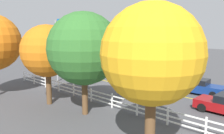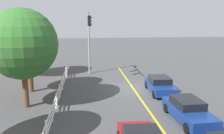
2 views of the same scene
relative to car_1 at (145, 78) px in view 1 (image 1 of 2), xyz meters
name	(u,v)px [view 1 (image 1 of 2)]	position (x,y,z in m)	size (l,w,h in m)	color
ground_plane	(124,85)	(1.29, 2.09, -0.68)	(120.00, 120.00, 0.00)	#444447
lane_center_stripe	(156,91)	(-2.71, 2.09, -0.67)	(28.00, 0.16, 0.01)	gold
signal_assembly	(66,39)	(6.36, 5.99, 4.34)	(6.42, 0.37, 7.19)	gray
car_1	(145,78)	(0.00, 0.00, 0.00)	(4.33, 2.08, 1.38)	navy
car_3	(198,86)	(-6.05, 0.08, 0.01)	(4.71, 2.00, 1.41)	navy
white_rail_fence	(101,97)	(-1.71, 8.60, -0.08)	(26.10, 0.10, 1.15)	white
tree_0	(84,49)	(-2.36, 10.83, 3.97)	(5.01, 5.01, 7.16)	brown
tree_2	(152,55)	(-9.04, 12.81, 4.17)	(4.36, 4.36, 7.06)	brown
tree_3	(47,51)	(1.52, 11.30, 3.61)	(4.12, 4.12, 6.36)	brown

